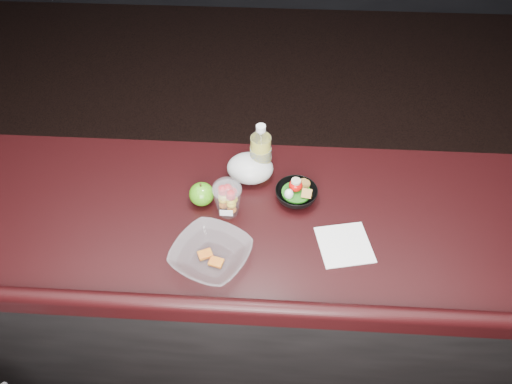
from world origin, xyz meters
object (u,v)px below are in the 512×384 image
lemonade_bottle (261,155)px  green_apple (202,194)px  takeout_bowl (211,254)px  fruit_cup (227,197)px  snack_bowl (296,193)px

lemonade_bottle → green_apple: size_ratio=2.54×
green_apple → takeout_bowl: bearing=-75.5°
fruit_cup → snack_bowl: 0.24m
green_apple → snack_bowl: size_ratio=0.51×
lemonade_bottle → fruit_cup: lemonade_bottle is taller
snack_bowl → takeout_bowl: 0.37m
green_apple → snack_bowl: green_apple is taller
green_apple → takeout_bowl: 0.24m
lemonade_bottle → snack_bowl: bearing=-41.4°
lemonade_bottle → fruit_cup: 0.21m
fruit_cup → green_apple: bearing=157.7°
green_apple → snack_bowl: bearing=6.0°
lemonade_bottle → fruit_cup: size_ratio=1.62×
snack_bowl → takeout_bowl: snack_bowl is taller
lemonade_bottle → green_apple: (-0.19, -0.14, -0.05)m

